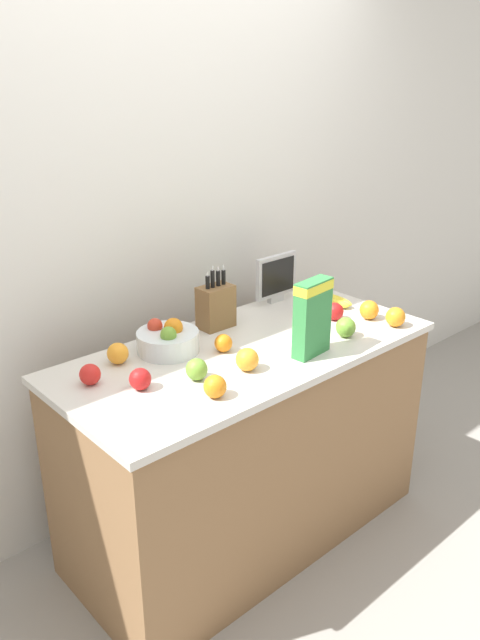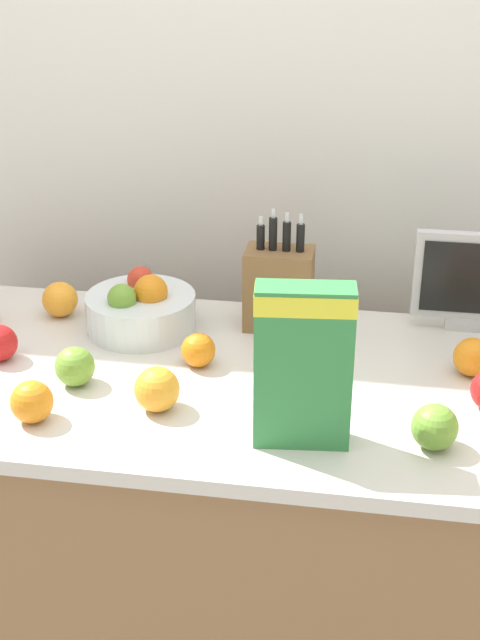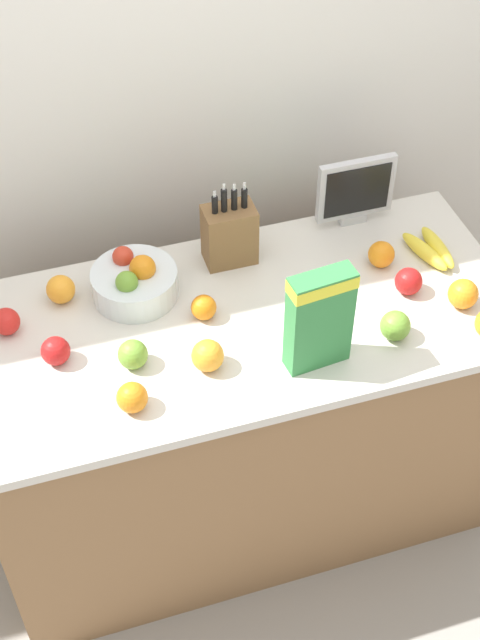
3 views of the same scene
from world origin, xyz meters
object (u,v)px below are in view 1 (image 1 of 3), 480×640
banana_bunch (332,301)px  orange_back_center (223,343)px  apple_rear (140,379)px  orange_front_right (396,317)px  apple_near_bananas (90,374)px  small_monitor (276,277)px  orange_front_center (215,386)px  apple_middle (335,311)px  apple_by_knife_block (197,369)px  fruit_bowl (168,340)px  orange_mid_left (118,353)px  orange_front_left (247,359)px  knife_block (216,306)px  orange_near_bowl (369,310)px  cereal_box (312,315)px  orange_by_cereal (309,305)px  apple_leftmost (346,327)px

banana_bunch → orange_back_center: size_ratio=2.84×
apple_rear → orange_front_right: 1.15m
apple_near_bananas → orange_back_center: (0.52, -0.10, -0.00)m
small_monitor → apple_rear: (-0.96, -0.30, -0.08)m
orange_front_center → orange_back_center: size_ratio=1.12×
apple_middle → apple_near_bananas: 1.11m
banana_bunch → apple_by_knife_block: (-0.93, -0.16, 0.02)m
orange_front_center → apple_rear: bearing=125.9°
fruit_bowl → orange_mid_left: (-0.20, 0.04, -0.01)m
apple_by_knife_block → orange_front_left: (0.18, -0.07, 0.00)m
orange_mid_left → apple_middle: bearing=-15.4°
apple_by_knife_block → knife_block: bearing=42.0°
fruit_bowl → orange_near_bowl: bearing=-20.2°
banana_bunch → orange_front_left: bearing=-163.0°
banana_bunch → orange_front_center: (-0.96, -0.30, 0.02)m
cereal_box → orange_front_left: bearing=161.4°
orange_front_left → apple_rear: bearing=159.6°
orange_back_center → orange_by_cereal: bearing=5.6°
orange_by_cereal → orange_back_center: orange_by_cereal is taller
apple_near_bananas → orange_front_right: orange_front_right is taller
apple_middle → orange_front_left: bearing=-170.3°
cereal_box → orange_back_center: size_ratio=4.22×
apple_by_knife_block → fruit_bowl: bearing=76.2°
banana_bunch → orange_near_bowl: size_ratio=2.38×
orange_by_cereal → orange_mid_left: (-0.91, 0.13, 0.00)m
fruit_bowl → apple_middle: 0.77m
orange_back_center → apple_middle: bearing=-7.5°
banana_bunch → apple_by_knife_block: size_ratio=2.54×
apple_near_bananas → orange_back_center: apple_near_bananas is taller
apple_by_knife_block → apple_middle: size_ratio=1.01×
orange_front_right → fruit_bowl: bearing=153.2°
banana_bunch → apple_near_bananas: size_ratio=2.68×
apple_leftmost → orange_mid_left: 0.92m
orange_by_cereal → orange_front_right: size_ratio=0.92×
apple_by_knife_block → orange_back_center: size_ratio=1.12×
cereal_box → orange_near_bowl: bearing=3.1°
knife_block → orange_near_bowl: (0.56, -0.38, -0.05)m
fruit_bowl → apple_middle: (0.73, -0.22, -0.01)m
orange_front_left → orange_back_center: bearing=77.4°
small_monitor → orange_front_right: (0.16, -0.56, -0.08)m
knife_block → orange_front_left: knife_block is taller
apple_leftmost → banana_bunch: bearing=48.5°
orange_front_left → orange_back_center: size_ratio=1.21×
apple_middle → orange_front_center: same height
knife_block → apple_near_bananas: bearing=-171.0°
apple_rear → orange_back_center: (0.41, 0.04, -0.00)m
apple_middle → apple_by_knife_block: bearing=-177.1°
orange_front_right → orange_front_left: size_ratio=0.98×
knife_block → orange_mid_left: 0.50m
apple_middle → orange_by_cereal: (-0.03, 0.13, -0.00)m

